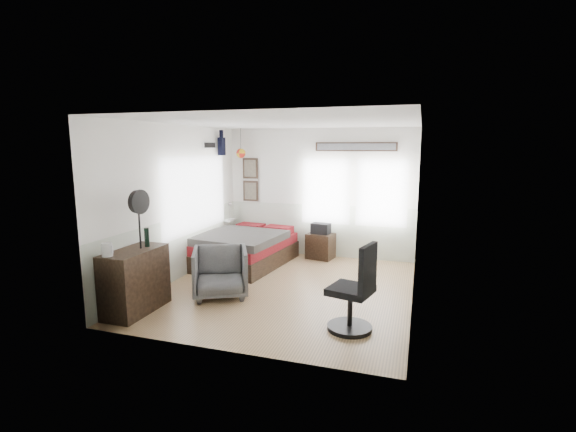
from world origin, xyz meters
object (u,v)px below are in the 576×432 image
object	(u,v)px
bed	(245,249)
task_chair	(355,296)
armchair	(220,272)
nightstand	(321,246)
dresser	(135,281)

from	to	relation	value
bed	task_chair	xyz separation A→B (m)	(2.55, -2.38, 0.15)
armchair	nightstand	bearing A→B (deg)	43.18
dresser	armchair	world-z (taller)	dresser
bed	nightstand	distance (m)	1.60
bed	dresser	distance (m)	2.74
bed	armchair	bearing A→B (deg)	-71.99
dresser	armchair	bearing A→B (deg)	47.50
nightstand	bed	bearing A→B (deg)	-135.22
task_chair	dresser	bearing A→B (deg)	-160.26
bed	armchair	xyz separation A→B (m)	(0.34, -1.75, 0.06)
armchair	task_chair	distance (m)	2.29
dresser	task_chair	bearing A→B (deg)	5.60
dresser	task_chair	world-z (taller)	task_chair
bed	nightstand	xyz separation A→B (m)	(1.33, 0.90, -0.06)
bed	armchair	size ratio (longest dim) A/B	2.62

